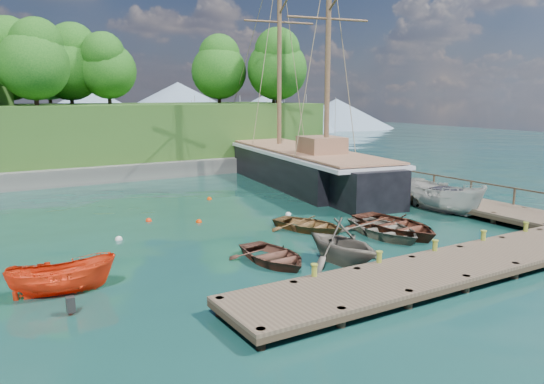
% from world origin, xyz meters
% --- Properties ---
extents(ground, '(160.00, 160.00, 0.00)m').
position_xyz_m(ground, '(0.00, 0.00, 0.00)').
color(ground, '#123829').
rests_on(ground, ground).
extents(dock_near, '(20.00, 3.20, 1.10)m').
position_xyz_m(dock_near, '(2.00, -6.50, 0.43)').
color(dock_near, '#4F3F32').
rests_on(dock_near, ground).
extents(dock_east, '(3.20, 24.00, 1.10)m').
position_xyz_m(dock_east, '(11.50, 7.00, 0.43)').
color(dock_east, '#4F3F32').
rests_on(dock_east, ground).
extents(bollard_0, '(0.26, 0.26, 0.45)m').
position_xyz_m(bollard_0, '(-4.00, -5.10, 0.00)').
color(bollard_0, olive).
rests_on(bollard_0, ground).
extents(bollard_1, '(0.26, 0.26, 0.45)m').
position_xyz_m(bollard_1, '(-1.00, -5.10, 0.00)').
color(bollard_1, olive).
rests_on(bollard_1, ground).
extents(bollard_2, '(0.26, 0.26, 0.45)m').
position_xyz_m(bollard_2, '(2.00, -5.10, 0.00)').
color(bollard_2, olive).
rests_on(bollard_2, ground).
extents(bollard_3, '(0.26, 0.26, 0.45)m').
position_xyz_m(bollard_3, '(5.00, -5.10, 0.00)').
color(bollard_3, olive).
rests_on(bollard_3, ground).
extents(bollard_4, '(0.26, 0.26, 0.45)m').
position_xyz_m(bollard_4, '(8.00, -5.10, 0.00)').
color(bollard_4, olive).
rests_on(bollard_4, ground).
extents(rowboat_0, '(2.94, 4.03, 0.81)m').
position_xyz_m(rowboat_0, '(-3.50, -1.48, 0.00)').
color(rowboat_0, '#543025').
rests_on(rowboat_0, ground).
extents(rowboat_1, '(3.67, 4.13, 2.01)m').
position_xyz_m(rowboat_1, '(-1.10, -2.97, 0.00)').
color(rowboat_1, '#6A6256').
rests_on(rowboat_1, ground).
extents(rowboat_2, '(3.73, 5.20, 1.07)m').
position_xyz_m(rowboat_2, '(4.15, -0.63, 0.00)').
color(rowboat_2, '#4D2518').
rests_on(rowboat_2, ground).
extents(rowboat_3, '(3.65, 4.87, 0.96)m').
position_xyz_m(rowboat_3, '(3.34, -0.74, 0.00)').
color(rowboat_3, '#686355').
rests_on(rowboat_3, ground).
extents(rowboat_4, '(4.05, 4.70, 0.82)m').
position_xyz_m(rowboat_4, '(0.80, 2.13, 0.00)').
color(rowboat_4, brown).
rests_on(rowboat_4, ground).
extents(motorboat_orange, '(3.80, 1.88, 1.41)m').
position_xyz_m(motorboat_orange, '(-11.60, -0.73, 0.00)').
color(motorboat_orange, '#F43C14').
rests_on(motorboat_orange, ground).
extents(cabin_boat_white, '(2.22, 5.54, 2.12)m').
position_xyz_m(cabin_boat_white, '(10.00, 1.42, 0.00)').
color(cabin_boat_white, beige).
rests_on(cabin_boat_white, ground).
extents(schooner, '(8.48, 28.87, 21.47)m').
position_xyz_m(schooner, '(8.31, 14.08, 1.19)').
color(schooner, black).
rests_on(schooner, ground).
extents(mooring_buoy_0, '(0.36, 0.36, 0.36)m').
position_xyz_m(mooring_buoy_0, '(-8.06, 5.27, 0.00)').
color(mooring_buoy_0, silver).
rests_on(mooring_buoy_0, ground).
extents(mooring_buoy_1, '(0.33, 0.33, 0.33)m').
position_xyz_m(mooring_buoy_1, '(-3.36, 6.61, 0.00)').
color(mooring_buoy_1, '#EE3700').
rests_on(mooring_buoy_1, ground).
extents(mooring_buoy_2, '(0.35, 0.35, 0.35)m').
position_xyz_m(mooring_buoy_2, '(1.28, 3.96, 0.00)').
color(mooring_buoy_2, '#DB5F0B').
rests_on(mooring_buoy_2, ground).
extents(mooring_buoy_3, '(0.34, 0.34, 0.34)m').
position_xyz_m(mooring_buoy_3, '(1.78, 5.60, 0.00)').
color(mooring_buoy_3, white).
rests_on(mooring_buoy_3, ground).
extents(mooring_buoy_4, '(0.34, 0.34, 0.34)m').
position_xyz_m(mooring_buoy_4, '(-5.62, 8.28, 0.00)').
color(mooring_buoy_4, red).
rests_on(mooring_buoy_4, ground).
extents(mooring_buoy_5, '(0.33, 0.33, 0.33)m').
position_xyz_m(mooring_buoy_5, '(-0.22, 12.17, 0.00)').
color(mooring_buoy_5, '#DE4102').
rests_on(mooring_buoy_5, ground).
extents(distant_ridge, '(117.00, 40.00, 10.00)m').
position_xyz_m(distant_ridge, '(4.30, 70.00, 4.35)').
color(distant_ridge, '#728CA5').
rests_on(distant_ridge, ground).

